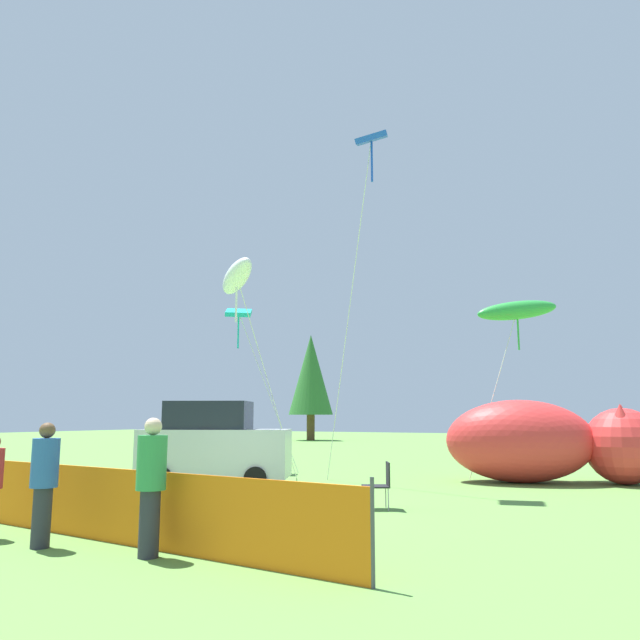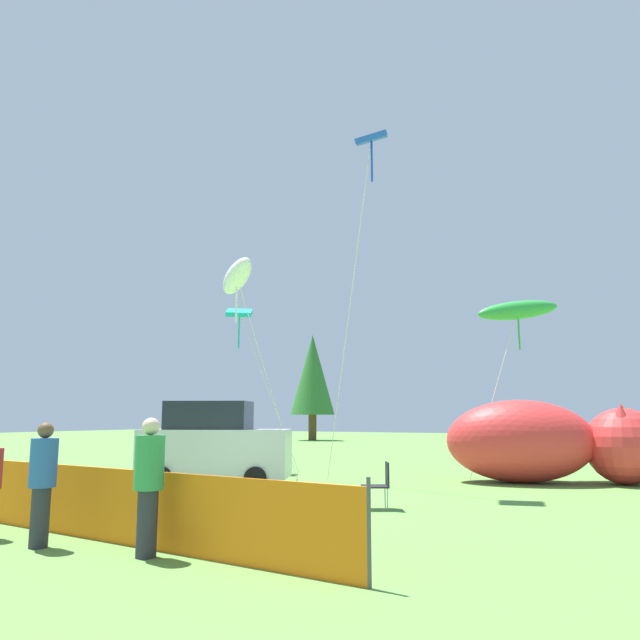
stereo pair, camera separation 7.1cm
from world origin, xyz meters
name	(u,v)px [view 2 (the right image)]	position (x,y,z in m)	size (l,w,h in m)	color
ground_plane	(238,505)	(0.00, 0.00, 0.00)	(120.00, 120.00, 0.00)	#609342
parked_car	(214,445)	(-2.70, 2.70, 1.11)	(4.37, 3.10, 2.31)	#B7BCC1
folding_chair	(380,482)	(3.01, 0.77, 0.55)	(0.74, 0.74, 0.95)	black
inflatable_cat	(547,444)	(5.40, 7.66, 1.09)	(6.11, 3.62, 2.37)	red
safety_fence	(120,506)	(0.85, -4.33, 0.55)	(8.63, 1.11, 1.20)	orange
spectator_in_black_shirt	(43,479)	(0.01, -5.08, 0.98)	(0.39, 0.39, 1.80)	#2D2D38
spectator_in_grey_shirt	(149,480)	(1.85, -4.84, 1.02)	(0.41, 0.41, 1.87)	#2D2D38
kite_white_ghost	(237,277)	(-1.96, 2.57, 5.77)	(2.18, 3.93, 6.32)	silver
kite_blue_box	(371,146)	(1.58, 3.93, 9.48)	(2.89, 2.32, 10.04)	silver
kite_green_fish	(518,311)	(4.52, 9.19, 5.31)	(2.73, 2.60, 5.80)	silver
kite_teal_diamond	(240,315)	(-4.80, 6.84, 5.51)	(2.81, 1.23, 5.84)	silver
horizon_tree_east	(313,375)	(-16.03, 33.51, 5.27)	(3.60, 3.60, 8.59)	brown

